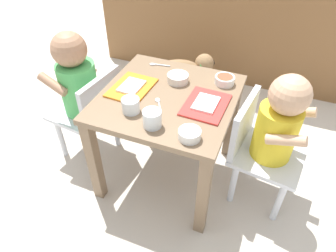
{
  "coord_description": "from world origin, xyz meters",
  "views": [
    {
      "loc": [
        0.38,
        -0.97,
        1.2
      ],
      "look_at": [
        0.0,
        0.0,
        0.3
      ],
      "focal_mm": 33.26,
      "sensor_mm": 36.0,
      "label": 1
    }
  ],
  "objects_px": {
    "veggie_bowl_far": "(178,78)",
    "spoon_by_left_tray": "(158,65)",
    "dog": "(176,75)",
    "water_cup_left": "(152,120)",
    "seated_child_left": "(80,85)",
    "dining_table": "(168,112)",
    "food_tray_right": "(206,104)",
    "seated_child_right": "(274,128)",
    "cereal_bowl_left_side": "(225,80)",
    "food_tray_left": "(132,87)",
    "cereal_bowl_right_side": "(190,134)",
    "spoon_by_right_tray": "(159,104)",
    "water_cup_right": "(131,106)"
  },
  "relations": [
    {
      "from": "seated_child_left",
      "to": "spoon_by_left_tray",
      "type": "bearing_deg",
      "value": 35.73
    },
    {
      "from": "dining_table",
      "to": "water_cup_left",
      "type": "xyz_separation_m",
      "value": [
        0.02,
        -0.19,
        0.11
      ]
    },
    {
      "from": "food_tray_left",
      "to": "water_cup_left",
      "type": "height_order",
      "value": "water_cup_left"
    },
    {
      "from": "food_tray_left",
      "to": "cereal_bowl_right_side",
      "type": "xyz_separation_m",
      "value": [
        0.32,
        -0.2,
        0.01
      ]
    },
    {
      "from": "water_cup_right",
      "to": "spoon_by_left_tray",
      "type": "relative_size",
      "value": 0.69
    },
    {
      "from": "dining_table",
      "to": "water_cup_right",
      "type": "relative_size",
      "value": 7.95
    },
    {
      "from": "food_tray_left",
      "to": "spoon_by_left_tray",
      "type": "xyz_separation_m",
      "value": [
        0.03,
        0.22,
        -0.0
      ]
    },
    {
      "from": "food_tray_left",
      "to": "food_tray_right",
      "type": "xyz_separation_m",
      "value": [
        0.32,
        0.0,
        -0.0
      ]
    },
    {
      "from": "dining_table",
      "to": "food_tray_right",
      "type": "bearing_deg",
      "value": -2.43
    },
    {
      "from": "seated_child_right",
      "to": "food_tray_right",
      "type": "xyz_separation_m",
      "value": [
        -0.27,
        -0.04,
        0.07
      ]
    },
    {
      "from": "seated_child_left",
      "to": "veggie_bowl_far",
      "type": "height_order",
      "value": "seated_child_left"
    },
    {
      "from": "food_tray_right",
      "to": "veggie_bowl_far",
      "type": "height_order",
      "value": "veggie_bowl_far"
    },
    {
      "from": "seated_child_left",
      "to": "dog",
      "type": "distance_m",
      "value": 0.66
    },
    {
      "from": "dining_table",
      "to": "cereal_bowl_right_side",
      "type": "xyz_separation_m",
      "value": [
        0.16,
        -0.21,
        0.1
      ]
    },
    {
      "from": "seated_child_left",
      "to": "cereal_bowl_left_side",
      "type": "bearing_deg",
      "value": 15.84
    },
    {
      "from": "cereal_bowl_left_side",
      "to": "veggie_bowl_far",
      "type": "bearing_deg",
      "value": -162.67
    },
    {
      "from": "seated_child_left",
      "to": "food_tray_right",
      "type": "distance_m",
      "value": 0.6
    },
    {
      "from": "dining_table",
      "to": "spoon_by_left_tray",
      "type": "height_order",
      "value": "spoon_by_left_tray"
    },
    {
      "from": "dog",
      "to": "water_cup_left",
      "type": "relative_size",
      "value": 5.94
    },
    {
      "from": "seated_child_left",
      "to": "dining_table",
      "type": "bearing_deg",
      "value": 0.42
    },
    {
      "from": "seated_child_left",
      "to": "dog",
      "type": "xyz_separation_m",
      "value": [
        0.26,
        0.56,
        -0.21
      ]
    },
    {
      "from": "food_tray_left",
      "to": "spoon_by_right_tray",
      "type": "bearing_deg",
      "value": -22.02
    },
    {
      "from": "seated_child_right",
      "to": "food_tray_left",
      "type": "bearing_deg",
      "value": -175.94
    },
    {
      "from": "spoon_by_right_tray",
      "to": "dining_table",
      "type": "bearing_deg",
      "value": 78.4
    },
    {
      "from": "seated_child_left",
      "to": "cereal_bowl_left_side",
      "type": "distance_m",
      "value": 0.65
    },
    {
      "from": "veggie_bowl_far",
      "to": "spoon_by_left_tray",
      "type": "xyz_separation_m",
      "value": [
        -0.14,
        0.1,
        -0.02
      ]
    },
    {
      "from": "food_tray_right",
      "to": "water_cup_left",
      "type": "xyz_separation_m",
      "value": [
        -0.15,
        -0.19,
        0.02
      ]
    },
    {
      "from": "veggie_bowl_far",
      "to": "cereal_bowl_right_side",
      "type": "bearing_deg",
      "value": -63.27
    },
    {
      "from": "veggie_bowl_far",
      "to": "spoon_by_left_tray",
      "type": "bearing_deg",
      "value": 144.84
    },
    {
      "from": "food_tray_right",
      "to": "spoon_by_right_tray",
      "type": "bearing_deg",
      "value": -161.16
    },
    {
      "from": "food_tray_left",
      "to": "spoon_by_right_tray",
      "type": "xyz_separation_m",
      "value": [
        0.15,
        -0.06,
        -0.0
      ]
    },
    {
      "from": "seated_child_right",
      "to": "cereal_bowl_left_side",
      "type": "height_order",
      "value": "seated_child_right"
    },
    {
      "from": "spoon_by_right_tray",
      "to": "cereal_bowl_left_side",
      "type": "bearing_deg",
      "value": 49.64
    },
    {
      "from": "water_cup_right",
      "to": "dining_table",
      "type": "bearing_deg",
      "value": 57.37
    },
    {
      "from": "veggie_bowl_far",
      "to": "dog",
      "type": "bearing_deg",
      "value": 111.01
    },
    {
      "from": "seated_child_right",
      "to": "food_tray_right",
      "type": "relative_size",
      "value": 3.05
    },
    {
      "from": "water_cup_left",
      "to": "cereal_bowl_right_side",
      "type": "relative_size",
      "value": 0.87
    },
    {
      "from": "seated_child_right",
      "to": "dog",
      "type": "distance_m",
      "value": 0.83
    },
    {
      "from": "dining_table",
      "to": "cereal_bowl_left_side",
      "type": "height_order",
      "value": "cereal_bowl_left_side"
    },
    {
      "from": "dining_table",
      "to": "dog",
      "type": "height_order",
      "value": "dining_table"
    },
    {
      "from": "cereal_bowl_left_side",
      "to": "food_tray_left",
      "type": "bearing_deg",
      "value": -152.85
    },
    {
      "from": "dining_table",
      "to": "seated_child_left",
      "type": "xyz_separation_m",
      "value": [
        -0.43,
        -0.0,
        0.03
      ]
    },
    {
      "from": "water_cup_right",
      "to": "veggie_bowl_far",
      "type": "bearing_deg",
      "value": 70.23
    },
    {
      "from": "seated_child_left",
      "to": "spoon_by_right_tray",
      "type": "bearing_deg",
      "value": -8.6
    },
    {
      "from": "dining_table",
      "to": "cereal_bowl_right_side",
      "type": "relative_size",
      "value": 6.94
    },
    {
      "from": "food_tray_right",
      "to": "spoon_by_right_tray",
      "type": "xyz_separation_m",
      "value": [
        -0.18,
        -0.06,
        -0.0
      ]
    },
    {
      "from": "food_tray_left",
      "to": "water_cup_right",
      "type": "bearing_deg",
      "value": -63.91
    },
    {
      "from": "dog",
      "to": "spoon_by_left_tray",
      "type": "bearing_deg",
      "value": -84.28
    },
    {
      "from": "seated_child_right",
      "to": "cereal_bowl_right_side",
      "type": "distance_m",
      "value": 0.37
    },
    {
      "from": "dog",
      "to": "cereal_bowl_right_side",
      "type": "xyz_separation_m",
      "value": [
        0.33,
        -0.77,
        0.28
      ]
    }
  ]
}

